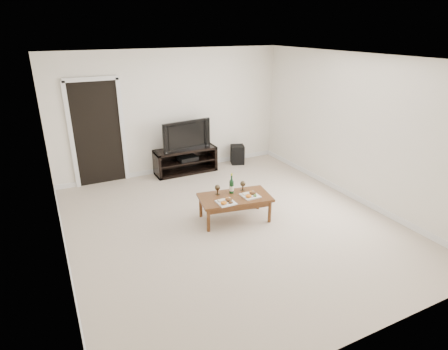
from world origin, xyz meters
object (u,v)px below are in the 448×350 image
media_console (186,161)px  coffee_table (235,208)px  television (185,134)px  subwoofer (237,154)px

media_console → coffee_table: bearing=-91.2°
television → coffee_table: bearing=-98.7°
media_console → subwoofer: media_console is taller
subwoofer → coffee_table: 2.74m
media_console → subwoofer: 1.29m
television → subwoofer: 1.45m
subwoofer → media_console: bearing=-161.1°
subwoofer → coffee_table: bearing=-100.8°
television → subwoofer: bearing=-7.2°
subwoofer → coffee_table: subwoofer is taller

